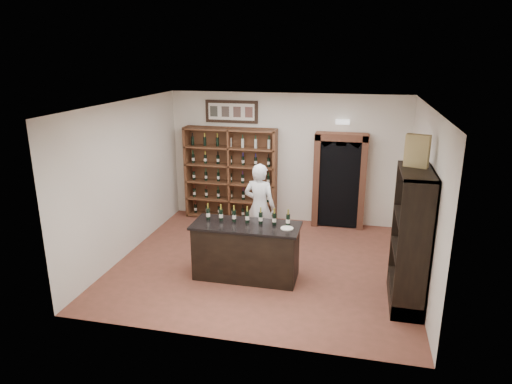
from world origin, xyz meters
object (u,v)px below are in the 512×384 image
at_px(wine_shelf, 231,174).
at_px(counter_bottle_0, 208,214).
at_px(shopkeeper, 260,207).
at_px(wine_crate, 417,151).
at_px(tasting_counter, 246,251).
at_px(side_cabinet, 410,260).

height_order(wine_shelf, counter_bottle_0, wine_shelf).
relative_size(shopkeeper, wine_crate, 3.62).
bearing_deg(wine_shelf, tasting_counter, -69.44).
height_order(tasting_counter, side_cabinet, side_cabinet).
xyz_separation_m(wine_shelf, tasting_counter, (1.10, -2.93, -0.61)).
xyz_separation_m(wine_shelf, counter_bottle_0, (0.38, -2.83, 0.01)).
relative_size(tasting_counter, side_cabinet, 0.85).
distance_m(tasting_counter, wine_crate, 3.32).
relative_size(wine_shelf, counter_bottle_0, 7.33).
relative_size(side_cabinet, wine_crate, 4.46).
relative_size(wine_shelf, shopkeeper, 1.23).
xyz_separation_m(counter_bottle_0, wine_crate, (3.40, -0.20, 1.34)).
bearing_deg(wine_crate, tasting_counter, -162.39).
relative_size(tasting_counter, wine_crate, 3.81).
distance_m(wine_shelf, tasting_counter, 3.19).
relative_size(tasting_counter, counter_bottle_0, 6.27).
bearing_deg(counter_bottle_0, wine_shelf, 97.64).
relative_size(wine_shelf, side_cabinet, 1.00).
relative_size(tasting_counter, shopkeeper, 1.05).
distance_m(wine_shelf, counter_bottle_0, 2.86).
distance_m(tasting_counter, counter_bottle_0, 0.95).
bearing_deg(side_cabinet, wine_shelf, 139.79).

